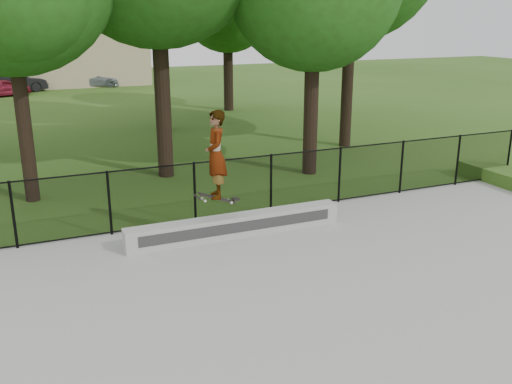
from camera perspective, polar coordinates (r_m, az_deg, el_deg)
ground at (r=9.99m, az=16.26°, el=-12.42°), size 100.00×100.00×0.00m
concrete_slab at (r=9.98m, az=16.27°, el=-12.27°), size 14.00×12.00×0.06m
grind_ledge at (r=12.88m, az=-2.01°, el=-3.35°), size 5.04×0.40×0.49m
car_a at (r=39.50m, az=-23.91°, el=9.52°), size 3.41×2.39×1.08m
car_b at (r=41.26m, az=-23.00°, el=10.05°), size 3.83×2.38×1.30m
car_c at (r=42.80m, az=-16.06°, el=10.81°), size 3.73×2.08×1.12m
skater_airborne at (r=12.10m, az=-4.03°, el=3.63°), size 0.80×0.77×2.10m
chainlink_fence at (r=14.30m, az=1.51°, el=0.90°), size 16.06×0.06×1.50m
distant_building at (r=44.78m, az=-19.07°, el=12.87°), size 12.40×6.40×4.30m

